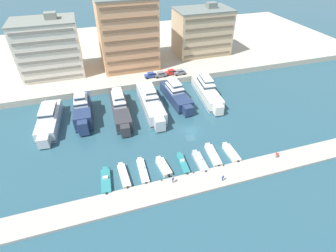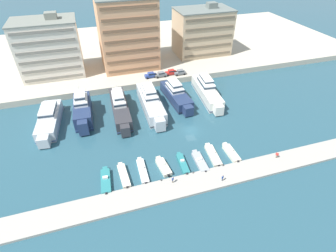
% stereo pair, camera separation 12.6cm
% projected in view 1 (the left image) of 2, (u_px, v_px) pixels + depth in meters
% --- Properties ---
extents(ground_plane, '(400.00, 400.00, 0.00)m').
position_uv_depth(ground_plane, '(191.00, 131.00, 69.88)').
color(ground_plane, '#285160').
extents(quay_promenade, '(180.00, 70.00, 2.03)m').
position_uv_depth(quay_promenade, '(140.00, 48.00, 116.44)').
color(quay_promenade, '#BCB29E').
rests_on(quay_promenade, ground).
extents(pier_dock, '(120.00, 5.52, 0.58)m').
position_uv_depth(pier_dock, '(221.00, 177.00, 56.43)').
color(pier_dock, '#A8A399').
rests_on(pier_dock, ground).
extents(yacht_silver_far_left, '(6.56, 19.86, 6.62)m').
position_uv_depth(yacht_silver_far_left, '(49.00, 120.00, 70.66)').
color(yacht_silver_far_left, silver).
rests_on(yacht_silver_far_left, ground).
extents(yacht_navy_left, '(5.14, 17.61, 9.03)m').
position_uv_depth(yacht_navy_left, '(82.00, 110.00, 73.12)').
color(yacht_navy_left, navy).
rests_on(yacht_navy_left, ground).
extents(yacht_charcoal_mid_left, '(5.02, 22.59, 8.00)m').
position_uv_depth(yacht_charcoal_mid_left, '(120.00, 107.00, 75.03)').
color(yacht_charcoal_mid_left, '#333338').
rests_on(yacht_charcoal_mid_left, ground).
extents(yacht_silver_center_left, '(5.44, 23.05, 8.31)m').
position_uv_depth(yacht_silver_center_left, '(151.00, 102.00, 76.91)').
color(yacht_silver_center_left, silver).
rests_on(yacht_silver_center_left, ground).
extents(yacht_navy_center, '(5.88, 19.26, 7.58)m').
position_uv_depth(yacht_navy_center, '(176.00, 95.00, 81.10)').
color(yacht_navy_center, navy).
rests_on(yacht_navy_center, ground).
extents(yacht_ivory_center_right, '(6.28, 22.13, 8.08)m').
position_uv_depth(yacht_ivory_center_right, '(207.00, 91.00, 82.74)').
color(yacht_ivory_center_right, silver).
rests_on(yacht_ivory_center_right, ground).
extents(motorboat_teal_far_left, '(2.47, 7.76, 1.40)m').
position_uv_depth(motorboat_teal_far_left, '(106.00, 181.00, 55.29)').
color(motorboat_teal_far_left, teal).
rests_on(motorboat_teal_far_left, ground).
extents(motorboat_cream_left, '(1.98, 7.71, 0.97)m').
position_uv_depth(motorboat_cream_left, '(124.00, 176.00, 56.42)').
color(motorboat_cream_left, beige).
rests_on(motorboat_cream_left, ground).
extents(motorboat_white_mid_left, '(1.91, 8.17, 1.17)m').
position_uv_depth(motorboat_white_mid_left, '(143.00, 171.00, 57.73)').
color(motorboat_white_mid_left, white).
rests_on(motorboat_white_mid_left, ground).
extents(motorboat_cream_center_left, '(2.49, 6.43, 1.41)m').
position_uv_depth(motorboat_cream_center_left, '(163.00, 167.00, 58.51)').
color(motorboat_cream_center_left, beige).
rests_on(motorboat_cream_center_left, ground).
extents(motorboat_teal_center, '(1.89, 7.11, 1.36)m').
position_uv_depth(motorboat_teal_center, '(183.00, 164.00, 59.32)').
color(motorboat_teal_center, teal).
rests_on(motorboat_teal_center, ground).
extents(motorboat_grey_center_right, '(2.25, 7.48, 1.14)m').
position_uv_depth(motorboat_grey_center_right, '(200.00, 161.00, 60.10)').
color(motorboat_grey_center_right, '#9EA3A8').
rests_on(motorboat_grey_center_right, ground).
extents(motorboat_cream_mid_right, '(2.58, 8.11, 1.24)m').
position_uv_depth(motorboat_cream_mid_right, '(213.00, 155.00, 61.77)').
color(motorboat_cream_mid_right, beige).
rests_on(motorboat_cream_mid_right, ground).
extents(motorboat_cream_right, '(1.93, 6.98, 1.41)m').
position_uv_depth(motorboat_cream_right, '(231.00, 153.00, 62.24)').
color(motorboat_cream_right, beige).
rests_on(motorboat_cream_right, ground).
extents(car_blue_far_left, '(4.16, 2.04, 1.80)m').
position_uv_depth(car_blue_far_left, '(151.00, 75.00, 90.13)').
color(car_blue_far_left, '#28428E').
rests_on(car_blue_far_left, quay_promenade).
extents(car_grey_left, '(4.14, 1.99, 1.80)m').
position_uv_depth(car_grey_left, '(161.00, 74.00, 90.55)').
color(car_grey_left, slate).
rests_on(car_grey_left, quay_promenade).
extents(car_red_mid_left, '(4.14, 2.01, 1.80)m').
position_uv_depth(car_red_mid_left, '(171.00, 72.00, 91.96)').
color(car_red_mid_left, red).
rests_on(car_red_mid_left, quay_promenade).
extents(car_grey_center_left, '(4.12, 1.97, 1.80)m').
position_uv_depth(car_grey_center_left, '(180.00, 72.00, 91.99)').
color(car_grey_center_left, slate).
rests_on(car_grey_center_left, quay_promenade).
extents(apartment_block_far_left, '(20.23, 13.53, 20.47)m').
position_uv_depth(apartment_block_far_left, '(49.00, 48.00, 87.49)').
color(apartment_block_far_left, silver).
rests_on(apartment_block_far_left, quay_promenade).
extents(apartment_block_left, '(19.84, 17.24, 26.18)m').
position_uv_depth(apartment_block_left, '(127.00, 32.00, 92.32)').
color(apartment_block_left, tan).
rests_on(apartment_block_left, quay_promenade).
extents(apartment_block_mid_left, '(21.52, 13.83, 19.21)m').
position_uv_depth(apartment_block_mid_left, '(202.00, 31.00, 104.11)').
color(apartment_block_mid_left, '#C6AD89').
rests_on(apartment_block_mid_left, quay_promenade).
extents(pedestrian_near_edge, '(0.50, 0.49, 1.70)m').
position_uv_depth(pedestrian_near_edge, '(173.00, 179.00, 54.16)').
color(pedestrian_near_edge, '#7A6B56').
rests_on(pedestrian_near_edge, pier_dock).
extents(pedestrian_mid_deck, '(0.55, 0.40, 1.59)m').
position_uv_depth(pedestrian_mid_deck, '(223.00, 177.00, 54.62)').
color(pedestrian_mid_deck, '#4C515B').
rests_on(pedestrian_mid_deck, pier_dock).
extents(pedestrian_far_side, '(0.46, 0.56, 1.71)m').
position_uv_depth(pedestrian_far_side, '(277.00, 154.00, 60.17)').
color(pedestrian_far_side, '#7A6B56').
rests_on(pedestrian_far_side, pier_dock).
extents(bollard_west, '(0.20, 0.20, 0.61)m').
position_uv_depth(bollard_west, '(161.00, 180.00, 54.94)').
color(bollard_west, '#2D2D33').
rests_on(bollard_west, pier_dock).
extents(bollard_west_mid, '(0.20, 0.20, 0.61)m').
position_uv_depth(bollard_west_mid, '(193.00, 172.00, 56.68)').
color(bollard_west_mid, '#2D2D33').
rests_on(bollard_west_mid, pier_dock).
extents(bollard_east_mid, '(0.20, 0.20, 0.61)m').
position_uv_depth(bollard_east_mid, '(223.00, 165.00, 58.42)').
color(bollard_east_mid, '#2D2D33').
rests_on(bollard_east_mid, pier_dock).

